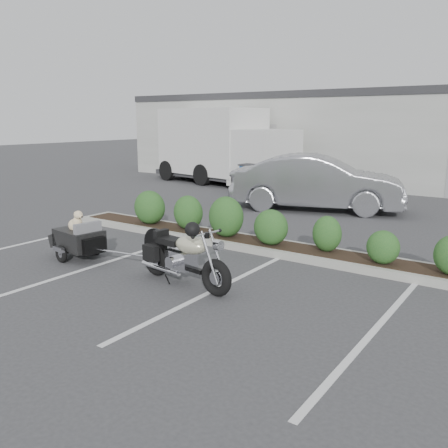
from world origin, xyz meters
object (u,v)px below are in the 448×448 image
Objects in this scene: pet_trailer at (79,238)px; sedan at (317,183)px; dumpster at (265,179)px; delivery_truck at (224,148)px; motorcycle at (183,257)px.

sedan is (1.78, 7.77, 0.43)m from pet_trailer.
sedan is 3.43m from dumpster.
delivery_truck is at bearing 155.24° from dumpster.
sedan is at bearing 105.57° from motorcycle.
motorcycle is at bearing 169.42° from sedan.
pet_trailer is at bearing 149.23° from sedan.
sedan is at bearing -27.64° from dumpster.
motorcycle is at bearing -47.27° from delivery_truck.
motorcycle is 1.18× the size of dumpster.
delivery_truck reaches higher than sedan.
dumpster is at bearing 40.20° from sedan.
sedan is at bearing -19.50° from delivery_truck.
motorcycle is 1.24× the size of pet_trailer.
delivery_truck reaches higher than dumpster.
dumpster is (-2.90, 1.81, -0.29)m from sedan.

